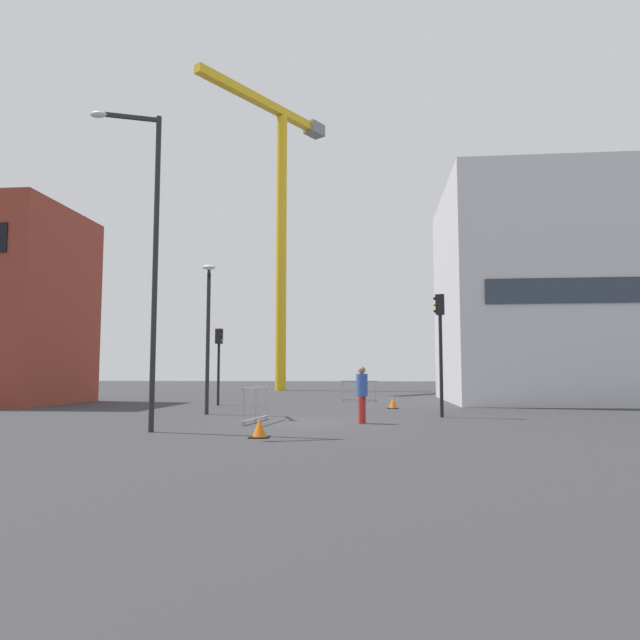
{
  "coord_description": "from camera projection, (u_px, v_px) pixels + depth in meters",
  "views": [
    {
      "loc": [
        2.18,
        -17.94,
        1.53
      ],
      "look_at": [
        0.0,
        4.98,
        3.6
      ],
      "focal_mm": 32.52,
      "sensor_mm": 36.0,
      "label": 1
    }
  ],
  "objects": [
    {
      "name": "safety_barrier_rear",
      "position": [
        256.0,
        404.0,
        17.63
      ],
      "size": [
        0.32,
        2.5,
        1.08
      ],
      "color": "gray",
      "rests_on": "ground"
    },
    {
      "name": "construction_crane",
      "position": [
        280.0,
        205.0,
        49.86
      ],
      "size": [
        8.88,
        13.11,
        24.78
      ],
      "color": "gold",
      "rests_on": "ground"
    },
    {
      "name": "traffic_light_crosswalk",
      "position": [
        440.0,
        335.0,
        19.87
      ],
      "size": [
        0.39,
        0.3,
        4.2
      ],
      "color": "black",
      "rests_on": "ground"
    },
    {
      "name": "streetlamp_short",
      "position": [
        208.0,
        325.0,
        20.85
      ],
      "size": [
        0.8,
        1.95,
        5.18
      ],
      "color": "#232326",
      "rests_on": "ground"
    },
    {
      "name": "safety_barrier_mid_span",
      "position": [
        359.0,
        391.0,
        29.83
      ],
      "size": [
        1.88,
        0.33,
        1.08
      ],
      "color": "gray",
      "rests_on": "ground"
    },
    {
      "name": "traffic_light_far",
      "position": [
        219.0,
        353.0,
        26.82
      ],
      "size": [
        0.39,
        0.33,
        3.54
      ],
      "color": "black",
      "rests_on": "ground"
    },
    {
      "name": "streetlamp_tall",
      "position": [
        148.0,
        245.0,
        15.14
      ],
      "size": [
        1.72,
        0.72,
        8.35
      ],
      "color": "#232326",
      "rests_on": "ground"
    },
    {
      "name": "pedestrian_walking",
      "position": [
        362.0,
        390.0,
        17.33
      ],
      "size": [
        0.34,
        0.34,
        1.7
      ],
      "color": "red",
      "rests_on": "ground"
    },
    {
      "name": "ground",
      "position": [
        305.0,
        422.0,
        17.85
      ],
      "size": [
        160.0,
        160.0,
        0.0
      ],
      "primitive_type": "plane",
      "color": "#333335"
    },
    {
      "name": "office_block",
      "position": [
        576.0,
        294.0,
        30.24
      ],
      "size": [
        13.58,
        10.94,
        11.17
      ],
      "color": "silver",
      "rests_on": "ground"
    },
    {
      "name": "traffic_cone_by_barrier",
      "position": [
        259.0,
        429.0,
        13.51
      ],
      "size": [
        0.45,
        0.45,
        0.46
      ],
      "color": "black",
      "rests_on": "ground"
    },
    {
      "name": "traffic_cone_orange",
      "position": [
        393.0,
        403.0,
        24.29
      ],
      "size": [
        0.48,
        0.48,
        0.48
      ],
      "color": "black",
      "rests_on": "ground"
    }
  ]
}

